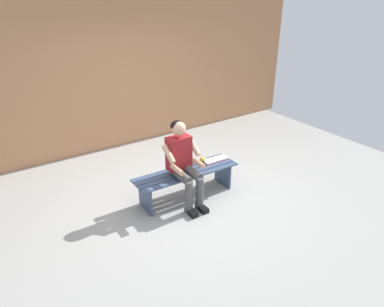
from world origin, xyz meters
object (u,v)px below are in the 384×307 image
person_seated (183,161)px  apple (203,160)px  bench_near (186,177)px  book_open (216,160)px

person_seated → apple: bearing=-157.0°
person_seated → bench_near: bearing=-138.9°
person_seated → book_open: person_seated is taller
person_seated → apple: person_seated is taller
bench_near → person_seated: 0.38m
apple → person_seated: bearing=23.0°
bench_near → apple: (-0.37, -0.11, 0.15)m
person_seated → book_open: (-0.69, -0.15, -0.23)m
bench_near → person_seated: bearing=41.1°
bench_near → book_open: size_ratio=3.87×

